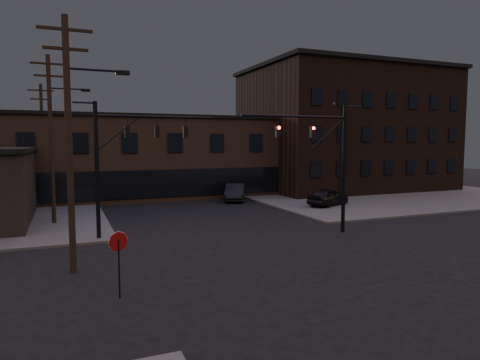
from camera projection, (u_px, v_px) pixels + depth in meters
name	position (u px, v px, depth m)	size (l,w,h in m)	color
ground	(286.00, 261.00, 20.53)	(140.00, 140.00, 0.00)	black
sidewalk_ne	(363.00, 191.00, 49.13)	(30.00, 30.00, 0.15)	#474744
building_row	(162.00, 158.00, 45.96)	(40.00, 12.00, 8.00)	brown
building_right	(344.00, 131.00, 52.19)	(22.00, 16.00, 14.00)	black
traffic_signal_near	(329.00, 154.00, 26.27)	(7.12, 0.24, 8.00)	black
traffic_signal_far	(120.00, 154.00, 24.90)	(7.12, 0.24, 8.00)	black
stop_sign	(119.00, 249.00, 15.51)	(0.72, 0.33, 2.48)	black
utility_pole_near	(71.00, 138.00, 18.27)	(3.70, 0.28, 11.00)	black
utility_pole_mid	(52.00, 136.00, 28.92)	(3.70, 0.28, 11.50)	black
utility_pole_far	(43.00, 141.00, 39.60)	(2.20, 0.28, 11.00)	black
lot_light_a	(341.00, 144.00, 37.86)	(1.50, 0.28, 9.14)	black
lot_light_b	(360.00, 144.00, 44.74)	(1.50, 0.28, 9.14)	black
parked_car_lot_a	(328.00, 197.00, 37.36)	(1.82, 4.53, 1.54)	black
parked_car_lot_b	(310.00, 190.00, 43.63)	(1.88, 4.63, 1.34)	silver
car_crossing	(235.00, 192.00, 41.41)	(1.77, 5.07, 1.67)	black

